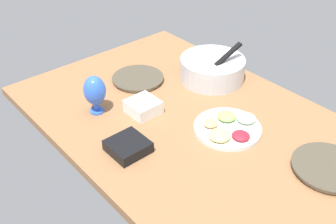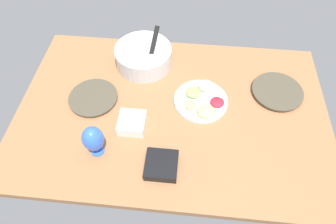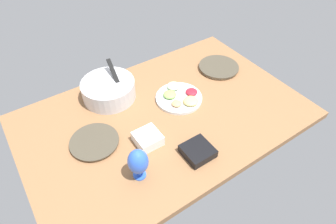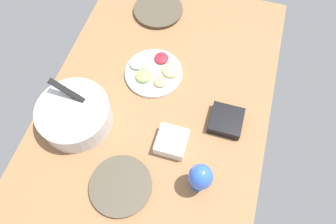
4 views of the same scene
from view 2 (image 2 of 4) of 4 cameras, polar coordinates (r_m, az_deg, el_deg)
ground_plane at (r=150.38cm, az=0.83°, el=0.06°), size 160.00×104.00×4.00cm
dinner_plate_left at (r=157.20cm, az=-14.60°, el=2.73°), size 25.69×25.69×1.99cm
dinner_plate_right at (r=165.35cm, az=20.85°, el=3.77°), size 27.11×27.11×2.33cm
mixing_bowl at (r=167.24cm, az=-4.87°, el=11.05°), size 31.89×31.89×19.06cm
fruit_platter at (r=151.40cm, az=6.69°, el=2.37°), size 28.19×28.19×4.75cm
hurricane_glass_blue at (r=130.68cm, az=-14.64°, el=-5.26°), size 9.65×9.65×17.86cm
square_bowl_black at (r=129.79cm, az=-1.30°, el=-10.43°), size 14.41×14.41×4.53cm
square_bowl_white at (r=141.21cm, az=-7.18°, el=-2.08°), size 12.84×12.84×5.90cm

